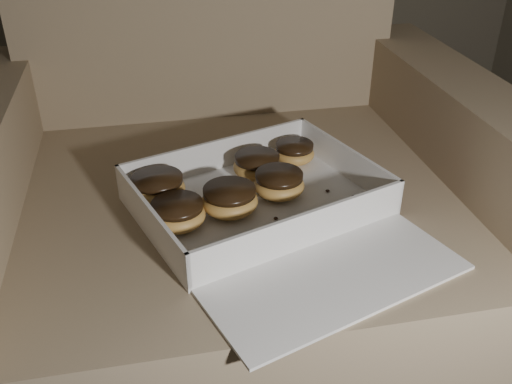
% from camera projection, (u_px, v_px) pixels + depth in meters
% --- Properties ---
extents(armchair, '(0.97, 0.82, 1.01)m').
position_uv_depth(armchair, '(233.00, 227.00, 1.11)').
color(armchair, '#826F53').
rests_on(armchair, floor).
extents(bakery_box, '(0.49, 0.53, 0.06)m').
position_uv_depth(bakery_box, '(270.00, 211.00, 0.90)').
color(bakery_box, white).
rests_on(bakery_box, armchair).
extents(donut_a, '(0.07, 0.07, 0.04)m').
position_uv_depth(donut_a, '(294.00, 152.00, 1.03)').
color(donut_a, '#BB8941').
rests_on(donut_a, bakery_box).
extents(donut_b, '(0.09, 0.09, 0.04)m').
position_uv_depth(donut_b, '(230.00, 200.00, 0.89)').
color(donut_b, '#BB8941').
rests_on(donut_b, bakery_box).
extents(donut_c, '(0.08, 0.08, 0.04)m').
position_uv_depth(donut_c, '(279.00, 183.00, 0.93)').
color(donut_c, '#BB8941').
rests_on(donut_c, bakery_box).
extents(donut_d, '(0.09, 0.09, 0.04)m').
position_uv_depth(donut_d, '(158.00, 188.00, 0.92)').
color(donut_d, '#BB8941').
rests_on(donut_d, bakery_box).
extents(donut_e, '(0.08, 0.08, 0.04)m').
position_uv_depth(donut_e, '(178.00, 214.00, 0.86)').
color(donut_e, '#BB8941').
rests_on(donut_e, bakery_box).
extents(donut_f, '(0.08, 0.08, 0.04)m').
position_uv_depth(donut_f, '(257.00, 165.00, 0.99)').
color(donut_f, '#BB8941').
rests_on(donut_f, bakery_box).
extents(crumb_a, '(0.01, 0.01, 0.00)m').
position_uv_depth(crumb_a, '(276.00, 218.00, 0.88)').
color(crumb_a, black).
rests_on(crumb_a, bakery_box).
extents(crumb_b, '(0.01, 0.01, 0.00)m').
position_uv_depth(crumb_b, '(328.00, 191.00, 0.95)').
color(crumb_b, black).
rests_on(crumb_b, bakery_box).
extents(crumb_c, '(0.01, 0.01, 0.00)m').
position_uv_depth(crumb_c, '(353.00, 197.00, 0.94)').
color(crumb_c, black).
rests_on(crumb_c, bakery_box).
extents(crumb_d, '(0.01, 0.01, 0.00)m').
position_uv_depth(crumb_d, '(349.00, 208.00, 0.91)').
color(crumb_d, black).
rests_on(crumb_d, bakery_box).
extents(crumb_e, '(0.01, 0.01, 0.00)m').
position_uv_depth(crumb_e, '(226.00, 257.00, 0.80)').
color(crumb_e, black).
rests_on(crumb_e, bakery_box).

